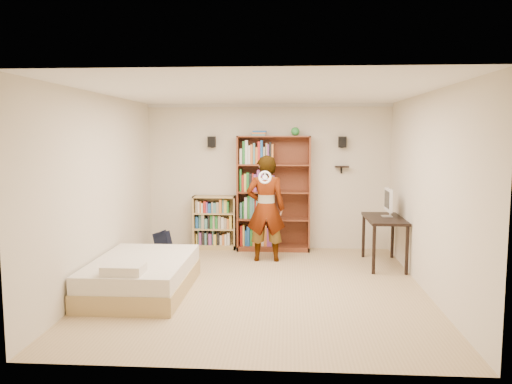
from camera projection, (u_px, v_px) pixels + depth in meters
The scene contains 14 objects.
ground at pixel (261, 287), 7.01m from camera, with size 4.50×5.00×0.01m, color tan.
room_shell at pixel (261, 162), 6.81m from camera, with size 4.52×5.02×2.71m.
crown_molding at pixel (261, 94), 6.70m from camera, with size 4.50×5.00×0.06m.
speaker_left at pixel (212, 142), 9.23m from camera, with size 0.14×0.12×0.20m, color black.
speaker_right at pixel (342, 142), 9.07m from camera, with size 0.14×0.12×0.20m, color black.
wall_shelf at pixel (342, 167), 9.13m from camera, with size 0.25×0.16×0.03m, color black.
tall_bookshelf at pixel (274, 194), 9.17m from camera, with size 1.33×0.39×2.11m, color brown, non-canonical shape.
low_bookshelf at pixel (215, 222), 9.35m from camera, with size 0.80×0.30×0.99m, color tan, non-canonical shape.
computer_desk at pixel (384, 241), 8.14m from camera, with size 0.58×1.16×0.79m, color black, non-canonical shape.
imac at pixel (387, 203), 8.15m from camera, with size 0.09×0.46×0.46m, color white, non-canonical shape.
daybed at pixel (142, 271), 6.76m from camera, with size 1.26×1.93×0.57m, color beige, non-canonical shape.
person at pixel (266, 208), 8.39m from camera, with size 0.65×0.43×1.79m, color black.
wii_wheel at pixel (265, 177), 8.00m from camera, with size 0.21×0.21×0.04m, color white.
navy_bag at pixel (163, 243), 8.95m from camera, with size 0.30×0.20×0.41m, color black, non-canonical shape.
Camera 1 is at (0.38, -6.80, 2.12)m, focal length 35.00 mm.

